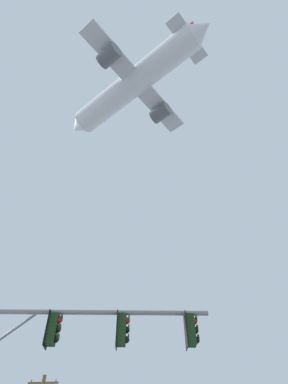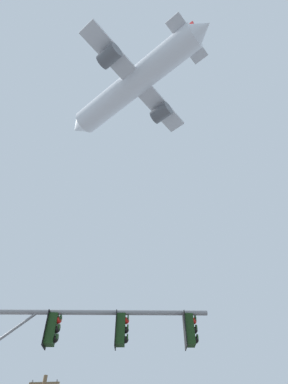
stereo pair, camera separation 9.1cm
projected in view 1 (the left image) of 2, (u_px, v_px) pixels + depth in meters
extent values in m
cylinder|color=gray|center=(87.00, 312.00, 10.00)|extent=(7.48, 0.84, 0.15)
cube|color=#193814|center=(190.00, 330.00, 9.68)|extent=(0.29, 0.34, 0.90)
cylinder|color=#193814|center=(189.00, 313.00, 10.03)|extent=(0.05, 0.05, 0.12)
cube|color=black|center=(186.00, 330.00, 9.68)|extent=(0.07, 0.46, 1.04)
sphere|color=red|center=(194.00, 321.00, 9.87)|extent=(0.20, 0.20, 0.20)
cylinder|color=#193814|center=(196.00, 319.00, 9.91)|extent=(0.06, 0.21, 0.21)
sphere|color=black|center=(195.00, 331.00, 9.67)|extent=(0.20, 0.20, 0.20)
cylinder|color=#193814|center=(197.00, 329.00, 9.71)|extent=(0.06, 0.21, 0.21)
sphere|color=black|center=(196.00, 340.00, 9.48)|extent=(0.20, 0.20, 0.20)
cylinder|color=#193814|center=(198.00, 338.00, 9.52)|extent=(0.06, 0.21, 0.21)
cube|color=#193814|center=(122.00, 330.00, 9.65)|extent=(0.29, 0.34, 0.90)
cylinder|color=#193814|center=(122.00, 313.00, 10.00)|extent=(0.05, 0.05, 0.12)
cube|color=black|center=(117.00, 330.00, 9.65)|extent=(0.07, 0.46, 1.04)
sphere|color=red|center=(127.00, 321.00, 9.84)|extent=(0.20, 0.20, 0.20)
cylinder|color=#193814|center=(129.00, 319.00, 9.88)|extent=(0.06, 0.21, 0.21)
sphere|color=black|center=(126.00, 330.00, 9.65)|extent=(0.20, 0.20, 0.20)
cylinder|color=#193814|center=(129.00, 328.00, 9.69)|extent=(0.06, 0.21, 0.21)
sphere|color=black|center=(126.00, 340.00, 9.45)|extent=(0.20, 0.20, 0.20)
cylinder|color=#193814|center=(128.00, 338.00, 9.49)|extent=(0.06, 0.21, 0.21)
cube|color=#193814|center=(53.00, 329.00, 9.62)|extent=(0.29, 0.34, 0.90)
cylinder|color=#193814|center=(56.00, 312.00, 9.98)|extent=(0.05, 0.05, 0.12)
cube|color=black|center=(48.00, 329.00, 9.62)|extent=(0.07, 0.46, 1.04)
sphere|color=red|center=(59.00, 320.00, 9.81)|extent=(0.20, 0.20, 0.20)
cylinder|color=#193814|center=(62.00, 318.00, 9.86)|extent=(0.06, 0.21, 0.21)
sphere|color=black|center=(57.00, 330.00, 9.62)|extent=(0.20, 0.20, 0.20)
cylinder|color=#193814|center=(60.00, 328.00, 9.66)|extent=(0.06, 0.21, 0.21)
sphere|color=black|center=(56.00, 339.00, 9.42)|extent=(0.20, 0.20, 0.20)
cylinder|color=#193814|center=(58.00, 337.00, 9.47)|extent=(0.06, 0.21, 0.21)
cube|color=brown|center=(43.00, 383.00, 22.99)|extent=(2.20, 0.12, 0.12)
cylinder|color=gray|center=(31.00, 381.00, 23.13)|extent=(0.10, 0.10, 0.18)
cylinder|color=gray|center=(56.00, 381.00, 23.03)|extent=(0.10, 0.10, 0.18)
cylinder|color=white|center=(134.00, 83.00, 46.31)|extent=(19.14, 15.02, 3.70)
cone|color=white|center=(79.00, 126.00, 51.60)|extent=(4.11, 4.34, 3.52)
cone|color=white|center=(202.00, 29.00, 41.07)|extent=(3.70, 3.90, 3.15)
cube|color=silver|center=(137.00, 82.00, 45.66)|extent=(13.41, 17.53, 0.42)
cylinder|color=#595B60|center=(109.00, 56.00, 41.83)|extent=(3.47, 3.30, 2.08)
cylinder|color=#595B60|center=(161.00, 113.00, 47.94)|extent=(3.47, 3.30, 2.08)
cube|color=#B21E1E|center=(185.00, 36.00, 43.63)|extent=(2.81, 2.09, 4.39)
cube|color=silver|center=(187.00, 40.00, 42.32)|extent=(5.70, 6.87, 0.23)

